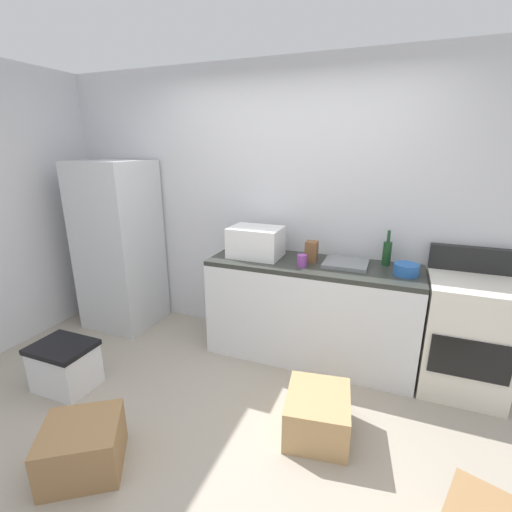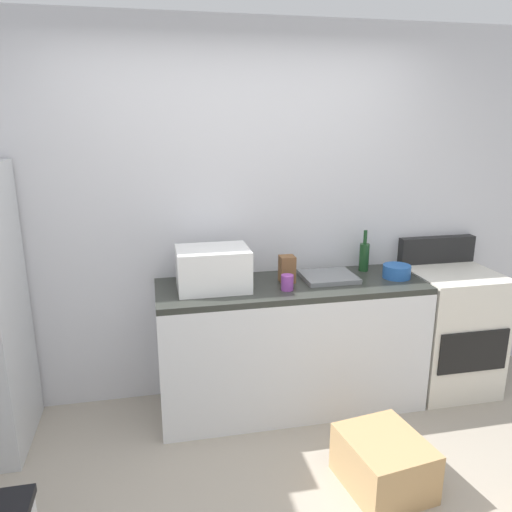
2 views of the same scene
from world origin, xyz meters
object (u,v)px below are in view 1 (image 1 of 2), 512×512
(knife_block, at_px, (311,251))
(mixing_bowl, at_px, (406,269))
(stove_oven, at_px, (464,334))
(microwave, at_px, (256,242))
(cardboard_box_large, at_px, (83,447))
(wine_bottle, at_px, (387,253))
(storage_bin, at_px, (65,366))
(refrigerator, at_px, (120,245))
(coffee_mug, at_px, (302,260))
(cardboard_box_small, at_px, (317,414))

(knife_block, xyz_separation_m, mixing_bowl, (0.77, -0.07, -0.04))
(stove_oven, xyz_separation_m, mixing_bowl, (-0.47, -0.03, 0.48))
(microwave, bearing_deg, mixing_bowl, -1.61)
(cardboard_box_large, bearing_deg, knife_block, 61.72)
(wine_bottle, relative_size, knife_block, 1.67)
(stove_oven, height_order, mixing_bowl, stove_oven)
(wine_bottle, height_order, storage_bin, wine_bottle)
(refrigerator, height_order, microwave, refrigerator)
(knife_block, relative_size, mixing_bowl, 0.95)
(stove_oven, relative_size, storage_bin, 2.39)
(wine_bottle, bearing_deg, coffee_mug, -155.99)
(mixing_bowl, relative_size, cardboard_box_small, 0.40)
(stove_oven, distance_m, microwave, 1.84)
(cardboard_box_large, bearing_deg, stove_oven, 38.06)
(stove_oven, distance_m, cardboard_box_large, 2.79)
(microwave, distance_m, coffee_mug, 0.49)
(wine_bottle, bearing_deg, storage_bin, -149.63)
(coffee_mug, xyz_separation_m, knife_block, (0.04, 0.16, 0.04))
(refrigerator, relative_size, knife_block, 9.62)
(knife_block, bearing_deg, microwave, -176.09)
(refrigerator, distance_m, storage_bin, 1.35)
(refrigerator, bearing_deg, cardboard_box_small, -20.32)
(wine_bottle, distance_m, knife_block, 0.63)
(microwave, xyz_separation_m, wine_bottle, (1.12, 0.17, -0.03))
(stove_oven, xyz_separation_m, cardboard_box_small, (-0.94, -0.92, -0.32))
(microwave, height_order, cardboard_box_small, microwave)
(refrigerator, xyz_separation_m, stove_oven, (3.27, 0.06, -0.40))
(refrigerator, height_order, stove_oven, refrigerator)
(mixing_bowl, bearing_deg, coffee_mug, -173.72)
(microwave, distance_m, mixing_bowl, 1.28)
(stove_oven, distance_m, wine_bottle, 0.85)
(refrigerator, distance_m, cardboard_box_large, 2.10)
(cardboard_box_small, bearing_deg, mixing_bowl, 62.09)
(wine_bottle, xyz_separation_m, mixing_bowl, (0.16, -0.20, -0.06))
(coffee_mug, relative_size, storage_bin, 0.22)
(stove_oven, distance_m, cardboard_box_small, 1.35)
(refrigerator, relative_size, coffee_mug, 17.31)
(stove_oven, bearing_deg, cardboard_box_small, -135.77)
(mixing_bowl, bearing_deg, cardboard_box_large, -135.56)
(wine_bottle, xyz_separation_m, cardboard_box_small, (-0.31, -1.09, -0.86))
(wine_bottle, height_order, mixing_bowl, wine_bottle)
(microwave, distance_m, knife_block, 0.51)
(wine_bottle, bearing_deg, stove_oven, -14.92)
(stove_oven, relative_size, knife_block, 6.11)
(knife_block, bearing_deg, coffee_mug, -104.69)
(stove_oven, bearing_deg, mixing_bowl, -175.90)
(refrigerator, xyz_separation_m, cardboard_box_large, (1.09, -1.65, -0.71))
(coffee_mug, bearing_deg, microwave, 164.90)
(storage_bin, bearing_deg, coffee_mug, 32.71)
(stove_oven, height_order, knife_block, stove_oven)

